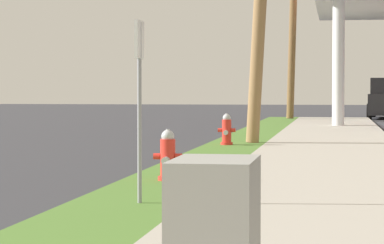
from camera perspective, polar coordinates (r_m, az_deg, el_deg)
name	(u,v)px	position (r m, az deg, el deg)	size (l,w,h in m)	color
fire_hydrant_second	(168,158)	(13.15, -1.54, -2.28)	(0.42, 0.38, 0.74)	red
fire_hydrant_third	(227,131)	(21.52, 2.19, -0.58)	(0.42, 0.37, 0.74)	red
utility_pole_background	(293,9)	(41.03, 6.39, 7.07)	(1.29, 0.76, 9.62)	brown
street_sign_post	(139,73)	(10.53, -3.33, 3.10)	(0.05, 0.36, 2.12)	gray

